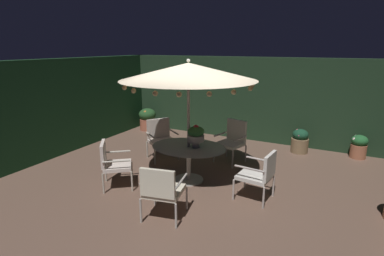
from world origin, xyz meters
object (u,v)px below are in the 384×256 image
(patio_chair_east, at_px, (112,161))
(centerpiece_planter, at_px, (196,134))
(patio_dining_table, at_px, (189,153))
(patio_chair_northeast, at_px, (161,136))
(patio_chair_south, at_px, (260,173))
(potted_plant_back_center, at_px, (147,119))
(patio_chair_southeast, at_px, (162,189))
(potted_plant_left_far, at_px, (359,146))
(patio_chair_north, at_px, (233,139))
(patio_umbrella, at_px, (188,72))
(potted_plant_front_corner, at_px, (300,141))

(patio_chair_east, bearing_deg, centerpiece_planter, 36.55)
(patio_dining_table, relative_size, patio_chair_northeast, 1.61)
(patio_chair_south, xyz_separation_m, potted_plant_back_center, (-4.65, 3.09, -0.15))
(centerpiece_planter, relative_size, patio_chair_northeast, 0.47)
(patio_chair_east, bearing_deg, patio_dining_table, 38.11)
(patio_chair_southeast, bearing_deg, potted_plant_left_far, 58.45)
(patio_dining_table, relative_size, patio_chair_southeast, 1.68)
(patio_chair_southeast, distance_m, patio_chair_south, 1.82)
(patio_chair_north, bearing_deg, potted_plant_back_center, 157.65)
(patio_umbrella, bearing_deg, centerpiece_planter, 20.47)
(patio_dining_table, bearing_deg, patio_umbrella, -77.03)
(patio_chair_east, xyz_separation_m, potted_plant_back_center, (-1.91, 3.89, -0.15))
(patio_chair_northeast, xyz_separation_m, patio_chair_east, (0.05, -1.83, -0.02))
(patio_chair_northeast, distance_m, patio_chair_east, 1.84)
(patio_chair_northeast, height_order, potted_plant_front_corner, patio_chair_northeast)
(patio_chair_south, bearing_deg, patio_chair_north, 124.17)
(centerpiece_planter, relative_size, potted_plant_back_center, 0.63)
(patio_dining_table, bearing_deg, patio_chair_south, -5.49)
(patio_umbrella, distance_m, patio_chair_southeast, 2.31)
(patio_chair_southeast, bearing_deg, patio_dining_table, 101.77)
(centerpiece_planter, distance_m, potted_plant_back_center, 4.40)
(potted_plant_front_corner, bearing_deg, potted_plant_back_center, 179.69)
(patio_chair_southeast, height_order, potted_plant_left_far, patio_chair_southeast)
(potted_plant_back_center, distance_m, potted_plant_front_corner, 4.91)
(patio_dining_table, bearing_deg, potted_plant_back_center, 136.71)
(centerpiece_planter, bearing_deg, patio_chair_northeast, 149.15)
(patio_dining_table, bearing_deg, potted_plant_front_corner, 58.39)
(patio_umbrella, bearing_deg, potted_plant_back_center, 136.71)
(patio_umbrella, bearing_deg, patio_chair_southeast, -78.23)
(patio_chair_northeast, bearing_deg, patio_dining_table, -35.22)
(patio_dining_table, xyz_separation_m, patio_chair_east, (-1.21, -0.95, -0.07))
(potted_plant_left_far, bearing_deg, centerpiece_planter, -134.38)
(patio_chair_northeast, relative_size, patio_chair_south, 1.05)
(potted_plant_left_far, bearing_deg, patio_dining_table, -135.20)
(patio_umbrella, bearing_deg, patio_chair_northeast, 144.78)
(centerpiece_planter, distance_m, patio_chair_east, 1.75)
(centerpiece_planter, bearing_deg, potted_plant_left_far, 45.62)
(patio_chair_northeast, bearing_deg, potted_plant_left_far, 27.06)
(potted_plant_left_far, bearing_deg, patio_chair_east, -136.91)
(patio_dining_table, height_order, patio_chair_east, patio_chair_east)
(patio_chair_northeast, xyz_separation_m, potted_plant_left_far, (4.43, 2.26, -0.25))
(potted_plant_left_far, xyz_separation_m, potted_plant_back_center, (-6.29, -0.21, 0.07))
(patio_chair_southeast, relative_size, patio_chair_south, 1.01)
(patio_chair_south, xyz_separation_m, potted_plant_front_corner, (0.26, 3.06, -0.22))
(patio_chair_north, xyz_separation_m, patio_chair_southeast, (-0.11, -2.99, -0.03))
(patio_dining_table, bearing_deg, patio_chair_northeast, 144.78)
(patio_chair_south, bearing_deg, centerpiece_planter, 171.83)
(patio_umbrella, distance_m, patio_chair_north, 2.28)
(patio_umbrella, xyz_separation_m, potted_plant_back_center, (-3.12, 2.94, -1.88))
(patio_dining_table, bearing_deg, patio_chair_east, -141.89)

